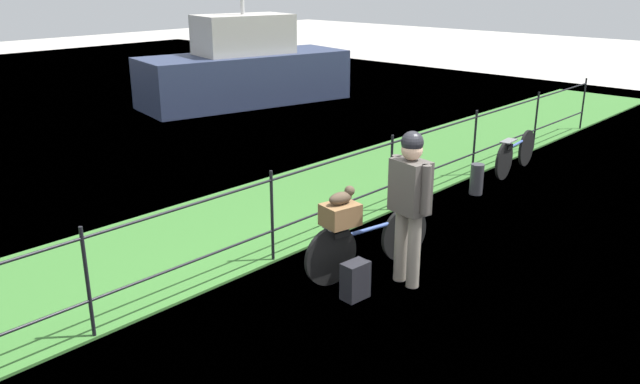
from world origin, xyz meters
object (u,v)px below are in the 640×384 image
object	(u,v)px
bicycle_main	(368,243)
moored_boat_mid	(245,70)
cyclist_person	(410,195)
wooden_crate	(340,214)
bicycle_parked	(515,153)
mooring_bollard	(477,179)
backpack_on_paving	(355,280)
terrier_dog	(342,197)

from	to	relation	value
bicycle_main	moored_boat_mid	size ratio (longest dim) A/B	0.30
cyclist_person	bicycle_main	bearing A→B (deg)	99.11
wooden_crate	bicycle_parked	distance (m)	5.06
bicycle_main	bicycle_parked	bearing A→B (deg)	6.99
mooring_bollard	moored_boat_mid	bearing A→B (deg)	73.40
wooden_crate	cyclist_person	xyz separation A→B (m)	(0.46, -0.55, 0.23)
backpack_on_paving	mooring_bollard	distance (m)	3.85
wooden_crate	bicycle_parked	world-z (taller)	wooden_crate
bicycle_main	terrier_dog	distance (m)	0.72
wooden_crate	bicycle_main	bearing A→B (deg)	-11.49
bicycle_main	moored_boat_mid	bearing A→B (deg)	56.59
cyclist_person	terrier_dog	bearing A→B (deg)	128.34
moored_boat_mid	terrier_dog	bearing A→B (deg)	-125.28
cyclist_person	backpack_on_paving	xyz separation A→B (m)	(-0.64, 0.18, -0.80)
terrier_dog	mooring_bollard	bearing A→B (deg)	6.35
bicycle_main	bicycle_parked	xyz separation A→B (m)	(4.64, 0.57, -0.02)
terrier_dog	cyclist_person	world-z (taller)	cyclist_person
bicycle_parked	bicycle_main	bearing A→B (deg)	-173.01
cyclist_person	moored_boat_mid	size ratio (longest dim) A/B	0.30
bicycle_parked	moored_boat_mid	size ratio (longest dim) A/B	0.29
wooden_crate	terrier_dog	bearing A→B (deg)	-11.49
backpack_on_paving	bicycle_parked	world-z (taller)	bicycle_parked
terrier_dog	bicycle_parked	xyz separation A→B (m)	(4.99, 0.50, -0.64)
wooden_crate	bicycle_parked	size ratio (longest dim) A/B	0.23
bicycle_parked	wooden_crate	bearing A→B (deg)	-174.41
wooden_crate	mooring_bollard	xyz separation A→B (m)	(3.60, 0.39, -0.54)
bicycle_main	terrier_dog	xyz separation A→B (m)	(-0.36, 0.07, 0.62)
terrier_dog	moored_boat_mid	distance (m)	10.34
wooden_crate	cyclist_person	size ratio (longest dim) A/B	0.22
backpack_on_paving	bicycle_parked	size ratio (longest dim) A/B	0.25
wooden_crate	moored_boat_mid	bearing A→B (deg)	54.59
mooring_bollard	bicycle_parked	xyz separation A→B (m)	(1.42, 0.10, 0.10)
bicycle_parked	terrier_dog	bearing A→B (deg)	-174.33
bicycle_main	backpack_on_paving	distance (m)	0.65
bicycle_parked	backpack_on_paving	bearing A→B (deg)	-170.62
bicycle_main	wooden_crate	size ratio (longest dim) A/B	4.57
wooden_crate	backpack_on_paving	xyz separation A→B (m)	(-0.18, -0.37, -0.58)
moored_boat_mid	cyclist_person	bearing A→B (deg)	-121.64
terrier_dog	mooring_bollard	xyz separation A→B (m)	(3.57, 0.40, -0.73)
terrier_dog	bicycle_parked	size ratio (longest dim) A/B	0.20
moored_boat_mid	wooden_crate	bearing A→B (deg)	-125.41
backpack_on_paving	cyclist_person	bearing A→B (deg)	168.61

